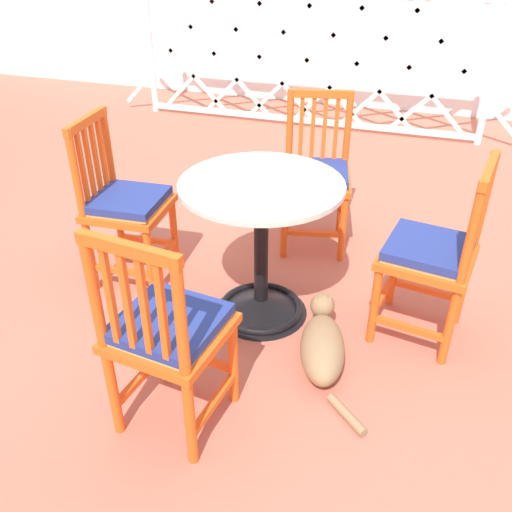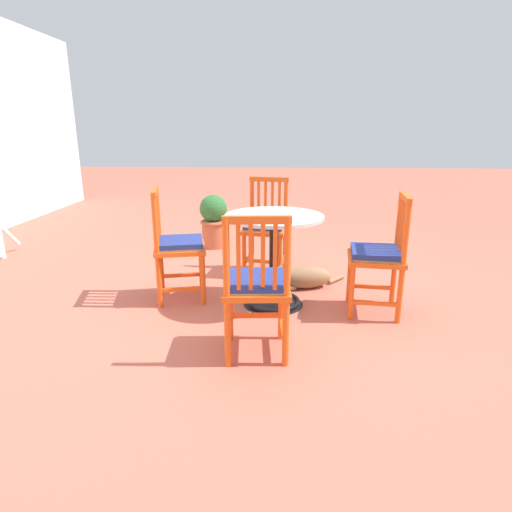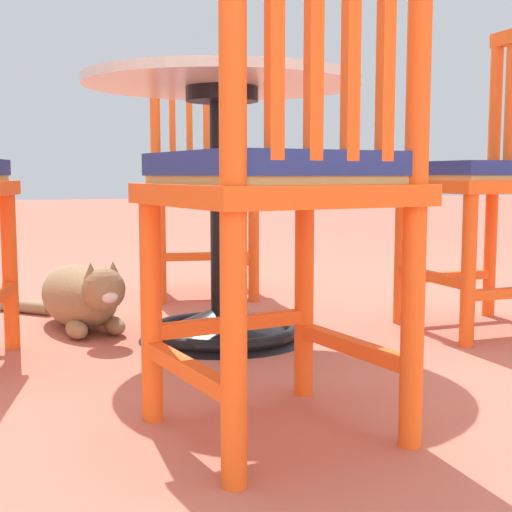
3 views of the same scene
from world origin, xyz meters
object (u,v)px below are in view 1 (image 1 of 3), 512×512
(tabby_cat, at_px, (322,343))
(orange_chair_by_planter, at_px, (125,205))
(orange_chair_facing_out, at_px, (433,255))
(orange_chair_tucked_in, at_px, (316,176))
(orange_chair_near_fence, at_px, (167,333))
(cafe_table, at_px, (260,265))

(tabby_cat, bearing_deg, orange_chair_by_planter, 163.07)
(orange_chair_facing_out, distance_m, orange_chair_tucked_in, 0.99)
(orange_chair_tucked_in, bearing_deg, tabby_cat, -74.65)
(orange_chair_facing_out, relative_size, orange_chair_tucked_in, 1.00)
(orange_chair_near_fence, xyz_separation_m, tabby_cat, (0.49, 0.53, -0.35))
(cafe_table, bearing_deg, tabby_cat, -33.94)
(orange_chair_by_planter, relative_size, tabby_cat, 1.34)
(orange_chair_by_planter, distance_m, tabby_cat, 1.27)
(orange_chair_by_planter, bearing_deg, orange_chair_tucked_in, 37.68)
(cafe_table, distance_m, orange_chair_tucked_in, 0.80)
(orange_chair_near_fence, relative_size, tabby_cat, 1.34)
(cafe_table, height_order, orange_chair_by_planter, orange_chair_by_planter)
(orange_chair_tucked_in, height_order, tabby_cat, orange_chair_tucked_in)
(orange_chair_near_fence, bearing_deg, orange_chair_tucked_in, 82.43)
(tabby_cat, bearing_deg, orange_chair_tucked_in, 105.35)
(orange_chair_by_planter, bearing_deg, cafe_table, -7.21)
(orange_chair_tucked_in, height_order, orange_chair_near_fence, same)
(orange_chair_near_fence, bearing_deg, tabby_cat, 46.96)
(orange_chair_tucked_in, relative_size, orange_chair_near_fence, 1.00)
(cafe_table, height_order, orange_chair_facing_out, orange_chair_facing_out)
(cafe_table, xyz_separation_m, orange_chair_near_fence, (-0.11, -0.78, 0.16))
(tabby_cat, bearing_deg, orange_chair_facing_out, 39.33)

